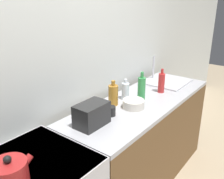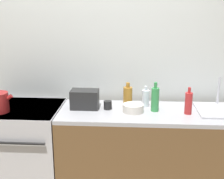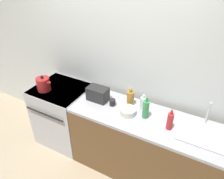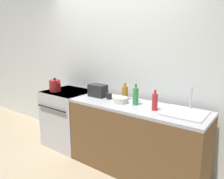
{
  "view_description": "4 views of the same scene",
  "coord_description": "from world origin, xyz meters",
  "px_view_note": "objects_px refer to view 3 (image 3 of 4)",
  "views": [
    {
      "loc": [
        -1.28,
        -0.79,
        1.84
      ],
      "look_at": [
        0.28,
        0.41,
        1.1
      ],
      "focal_mm": 40.0,
      "sensor_mm": 36.0,
      "label": 1
    },
    {
      "loc": [
        0.41,
        -2.42,
        1.89
      ],
      "look_at": [
        0.23,
        0.34,
        1.11
      ],
      "focal_mm": 50.0,
      "sensor_mm": 36.0,
      "label": 2
    },
    {
      "loc": [
        1.22,
        -1.56,
        2.54
      ],
      "look_at": [
        0.16,
        0.37,
        1.12
      ],
      "focal_mm": 35.0,
      "sensor_mm": 36.0,
      "label": 3
    },
    {
      "loc": [
        1.98,
        -2.01,
        1.73
      ],
      "look_at": [
        0.23,
        0.35,
        1.06
      ],
      "focal_mm": 35.0,
      "sensor_mm": 36.0,
      "label": 4
    }
  ],
  "objects_px": {
    "bottle_amber": "(130,98)",
    "bottle_red": "(170,121)",
    "bottle_green": "(146,109)",
    "cup_black": "(112,102)",
    "stove": "(64,114)",
    "kettle": "(43,84)",
    "bottle_clear": "(143,103)",
    "toaster": "(98,94)",
    "bowl": "(128,111)"
  },
  "relations": [
    {
      "from": "stove",
      "to": "bottle_red",
      "type": "height_order",
      "value": "bottle_red"
    },
    {
      "from": "bottle_amber",
      "to": "bowl",
      "type": "xyz_separation_m",
      "value": [
        0.05,
        -0.18,
        -0.06
      ]
    },
    {
      "from": "bottle_clear",
      "to": "bottle_red",
      "type": "xyz_separation_m",
      "value": [
        0.38,
        -0.18,
        0.02
      ]
    },
    {
      "from": "toaster",
      "to": "bottle_green",
      "type": "height_order",
      "value": "bottle_green"
    },
    {
      "from": "stove",
      "to": "bottle_clear",
      "type": "relative_size",
      "value": 4.57
    },
    {
      "from": "stove",
      "to": "bottle_amber",
      "type": "height_order",
      "value": "bottle_amber"
    },
    {
      "from": "bottle_amber",
      "to": "cup_black",
      "type": "height_order",
      "value": "bottle_amber"
    },
    {
      "from": "kettle",
      "to": "bottle_amber",
      "type": "distance_m",
      "value": 1.2
    },
    {
      "from": "bottle_amber",
      "to": "bottle_green",
      "type": "distance_m",
      "value": 0.29
    },
    {
      "from": "bottle_green",
      "to": "bowl",
      "type": "height_order",
      "value": "bottle_green"
    },
    {
      "from": "kettle",
      "to": "bottle_amber",
      "type": "height_order",
      "value": "bottle_amber"
    },
    {
      "from": "bottle_clear",
      "to": "cup_black",
      "type": "height_order",
      "value": "bottle_clear"
    },
    {
      "from": "cup_black",
      "to": "stove",
      "type": "bearing_deg",
      "value": -179.24
    },
    {
      "from": "bottle_green",
      "to": "toaster",
      "type": "bearing_deg",
      "value": 176.81
    },
    {
      "from": "bottle_green",
      "to": "cup_black",
      "type": "distance_m",
      "value": 0.44
    },
    {
      "from": "cup_black",
      "to": "bottle_amber",
      "type": "bearing_deg",
      "value": 32.44
    },
    {
      "from": "bottle_amber",
      "to": "stove",
      "type": "bearing_deg",
      "value": -172.72
    },
    {
      "from": "stove",
      "to": "bowl",
      "type": "relative_size",
      "value": 4.82
    },
    {
      "from": "stove",
      "to": "bottle_red",
      "type": "xyz_separation_m",
      "value": [
        1.55,
        -0.07,
        0.55
      ]
    },
    {
      "from": "kettle",
      "to": "bottle_clear",
      "type": "bearing_deg",
      "value": 10.46
    },
    {
      "from": "bottle_red",
      "to": "cup_black",
      "type": "distance_m",
      "value": 0.74
    },
    {
      "from": "bottle_clear",
      "to": "cup_black",
      "type": "xyz_separation_m",
      "value": [
        -0.36,
        -0.1,
        -0.04
      ]
    },
    {
      "from": "kettle",
      "to": "bottle_amber",
      "type": "xyz_separation_m",
      "value": [
        1.17,
        0.26,
        0.0
      ]
    },
    {
      "from": "stove",
      "to": "bottle_clear",
      "type": "bearing_deg",
      "value": 5.56
    },
    {
      "from": "toaster",
      "to": "bottle_clear",
      "type": "height_order",
      "value": "bottle_clear"
    },
    {
      "from": "stove",
      "to": "kettle",
      "type": "relative_size",
      "value": 4.09
    },
    {
      "from": "bottle_amber",
      "to": "bottle_red",
      "type": "xyz_separation_m",
      "value": [
        0.55,
        -0.2,
        0.01
      ]
    },
    {
      "from": "bottle_amber",
      "to": "bottle_green",
      "type": "bearing_deg",
      "value": -29.04
    },
    {
      "from": "bottle_green",
      "to": "kettle",
      "type": "bearing_deg",
      "value": -175.14
    },
    {
      "from": "bottle_amber",
      "to": "cup_black",
      "type": "xyz_separation_m",
      "value": [
        -0.19,
        -0.12,
        -0.06
      ]
    },
    {
      "from": "kettle",
      "to": "bottle_red",
      "type": "height_order",
      "value": "bottle_red"
    },
    {
      "from": "toaster",
      "to": "cup_black",
      "type": "bearing_deg",
      "value": -3.73
    },
    {
      "from": "bottle_amber",
      "to": "bottle_green",
      "type": "relative_size",
      "value": 0.84
    },
    {
      "from": "stove",
      "to": "cup_black",
      "type": "relative_size",
      "value": 11.57
    },
    {
      "from": "bottle_red",
      "to": "bottle_green",
      "type": "relative_size",
      "value": 0.9
    },
    {
      "from": "bottle_amber",
      "to": "bottle_red",
      "type": "distance_m",
      "value": 0.58
    },
    {
      "from": "kettle",
      "to": "bottle_red",
      "type": "distance_m",
      "value": 1.72
    },
    {
      "from": "bottle_green",
      "to": "cup_black",
      "type": "height_order",
      "value": "bottle_green"
    },
    {
      "from": "stove",
      "to": "toaster",
      "type": "bearing_deg",
      "value": 2.38
    },
    {
      "from": "bottle_red",
      "to": "bowl",
      "type": "height_order",
      "value": "bottle_red"
    },
    {
      "from": "stove",
      "to": "kettle",
      "type": "height_order",
      "value": "kettle"
    },
    {
      "from": "kettle",
      "to": "bowl",
      "type": "relative_size",
      "value": 1.18
    },
    {
      "from": "stove",
      "to": "bowl",
      "type": "bearing_deg",
      "value": -2.88
    },
    {
      "from": "stove",
      "to": "kettle",
      "type": "xyz_separation_m",
      "value": [
        -0.16,
        -0.13,
        0.54
      ]
    },
    {
      "from": "stove",
      "to": "kettle",
      "type": "bearing_deg",
      "value": -140.41
    },
    {
      "from": "stove",
      "to": "toaster",
      "type": "relative_size",
      "value": 3.53
    },
    {
      "from": "bottle_amber",
      "to": "toaster",
      "type": "bearing_deg",
      "value": -165.6
    },
    {
      "from": "toaster",
      "to": "bowl",
      "type": "xyz_separation_m",
      "value": [
        0.46,
        -0.08,
        -0.05
      ]
    },
    {
      "from": "bottle_green",
      "to": "bottle_amber",
      "type": "bearing_deg",
      "value": 150.96
    },
    {
      "from": "bowl",
      "to": "toaster",
      "type": "bearing_deg",
      "value": 170.25
    }
  ]
}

